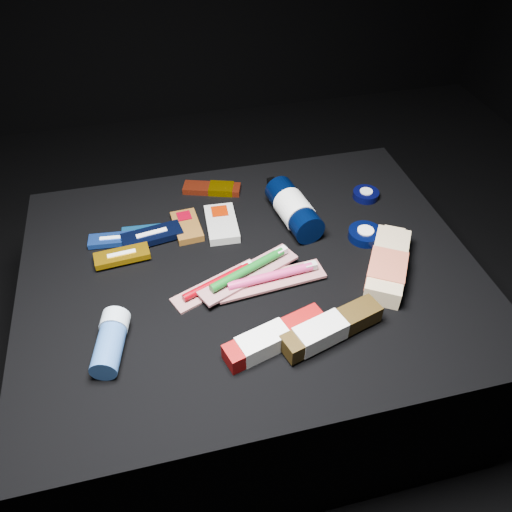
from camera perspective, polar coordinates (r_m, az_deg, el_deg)
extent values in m
plane|color=black|center=(1.40, -0.51, -13.03)|extent=(3.00, 3.00, 0.00)
cube|color=black|center=(1.24, -0.57, -7.88)|extent=(0.98, 0.78, 0.40)
cube|color=blue|center=(1.19, -12.18, 2.58)|extent=(0.12, 0.05, 0.01)
cube|color=white|center=(1.19, -12.18, 2.62)|extent=(0.06, 0.02, 0.02)
cube|color=blue|center=(1.19, -16.06, 1.80)|extent=(0.11, 0.05, 0.01)
cube|color=white|center=(1.19, -16.07, 1.83)|extent=(0.06, 0.02, 0.01)
cube|color=black|center=(1.17, -11.78, 2.29)|extent=(0.14, 0.07, 0.02)
cube|color=silver|center=(1.17, -11.79, 2.33)|extent=(0.07, 0.02, 0.02)
cube|color=#BC830A|center=(1.13, -15.06, 0.02)|extent=(0.12, 0.06, 0.01)
cube|color=silver|center=(1.13, -15.06, 0.05)|extent=(0.06, 0.02, 0.02)
cube|color=brown|center=(1.19, -7.90, 3.37)|extent=(0.07, 0.11, 0.02)
cube|color=#65000E|center=(1.21, -8.19, 4.25)|extent=(0.03, 0.03, 0.02)
cube|color=#A5A69F|center=(1.18, -3.95, 3.71)|extent=(0.08, 0.13, 0.02)
cube|color=#7C1700|center=(1.21, -4.17, 4.77)|extent=(0.04, 0.04, 0.02)
cube|color=maroon|center=(1.30, -5.07, 7.68)|extent=(0.15, 0.09, 0.02)
cube|color=#B48501|center=(1.30, -3.99, 7.68)|extent=(0.07, 0.06, 0.02)
cylinder|color=black|center=(1.19, 4.33, 5.36)|extent=(0.10, 0.19, 0.07)
cylinder|color=silver|center=(1.18, 4.41, 5.25)|extent=(0.09, 0.09, 0.07)
cylinder|color=black|center=(1.26, 2.34, 8.01)|extent=(0.03, 0.03, 0.03)
cube|color=black|center=(1.28, 1.91, 8.32)|extent=(0.02, 0.03, 0.02)
cylinder|color=black|center=(1.31, 12.44, 6.88)|extent=(0.07, 0.07, 0.02)
cylinder|color=silver|center=(1.30, 12.45, 6.93)|extent=(0.03, 0.03, 0.02)
cylinder|color=black|center=(1.18, 12.34, 2.44)|extent=(0.08, 0.08, 0.02)
cylinder|color=white|center=(1.18, 12.36, 2.49)|extent=(0.04, 0.04, 0.02)
cube|color=#CFB488|center=(1.10, 14.82, -1.00)|extent=(0.17, 0.21, 0.04)
cube|color=#BF5940|center=(1.08, 14.69, -1.72)|extent=(0.11, 0.12, 0.05)
cube|color=#CFB488|center=(1.18, 15.42, 2.37)|extent=(0.05, 0.04, 0.03)
cylinder|color=#2D5497|center=(0.95, -16.50, -10.26)|extent=(0.07, 0.11, 0.05)
cylinder|color=#A4B6C5|center=(0.99, -15.81, -7.28)|extent=(0.06, 0.05, 0.05)
cube|color=#A9A19E|center=(1.05, -4.46, -3.36)|extent=(0.20, 0.12, 0.01)
cylinder|color=#7B0008|center=(1.04, -4.50, -2.92)|extent=(0.15, 0.08, 0.02)
cube|color=silver|center=(1.07, -1.00, -1.12)|extent=(0.03, 0.02, 0.01)
cube|color=#B4ACA7|center=(1.04, 1.65, -2.84)|extent=(0.24, 0.08, 0.01)
cylinder|color=#C52B6B|center=(1.03, 1.67, -2.32)|extent=(0.19, 0.04, 0.02)
cube|color=#B9B9B4|center=(1.06, 6.26, -1.14)|extent=(0.03, 0.02, 0.01)
cube|color=#B0A6A3|center=(1.05, -0.92, -2.06)|extent=(0.23, 0.14, 0.01)
cylinder|color=#0D5A17|center=(1.04, -0.93, -1.53)|extent=(0.18, 0.09, 0.02)
cube|color=white|center=(1.08, 2.89, 0.55)|extent=(0.03, 0.02, 0.01)
cube|color=maroon|center=(0.94, 2.25, -9.28)|extent=(0.21, 0.10, 0.04)
cube|color=silver|center=(0.93, 0.83, -9.89)|extent=(0.11, 0.07, 0.04)
cube|color=#30210A|center=(0.95, 8.67, -8.13)|extent=(0.21, 0.10, 0.04)
cube|color=silver|center=(0.94, 7.33, -8.74)|extent=(0.11, 0.07, 0.04)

